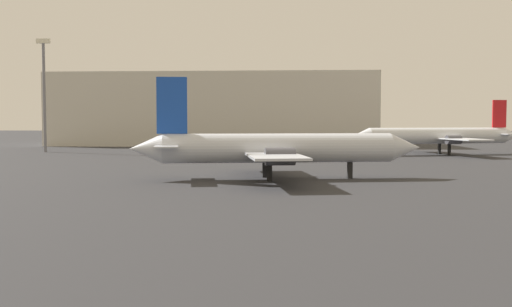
% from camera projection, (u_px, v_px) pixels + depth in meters
% --- Properties ---
extents(airplane_on_taxiway, '(28.16, 21.62, 9.68)m').
position_uv_depth(airplane_on_taxiway, '(275.00, 148.00, 56.53)').
color(airplane_on_taxiway, silver).
rests_on(airplane_on_taxiway, ground_plane).
extents(airplane_distant, '(29.09, 21.42, 8.98)m').
position_uv_depth(airplane_distant, '(440.00, 136.00, 96.10)').
color(airplane_distant, silver).
rests_on(airplane_distant, ground_plane).
extents(light_mast_left, '(2.40, 0.50, 19.83)m').
position_uv_depth(light_mast_left, '(44.00, 88.00, 103.58)').
color(light_mast_left, slate).
rests_on(light_mast_left, ground_plane).
extents(terminal_building, '(71.41, 26.30, 15.90)m').
position_uv_depth(terminal_building, '(216.00, 110.00, 136.55)').
color(terminal_building, beige).
rests_on(terminal_building, ground_plane).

